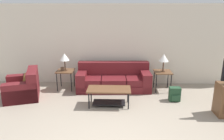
# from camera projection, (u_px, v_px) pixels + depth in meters

# --- Properties ---
(wall_back) EXTENTS (9.04, 0.06, 2.60)m
(wall_back) POSITION_uv_depth(u_px,v_px,m) (115.00, 45.00, 7.13)
(wall_back) COLOR silver
(wall_back) RESTS_ON ground_plane
(couch) EXTENTS (2.28, 0.97, 0.82)m
(couch) POSITION_uv_depth(u_px,v_px,m) (114.00, 80.00, 6.81)
(couch) COLOR maroon
(couch) RESTS_ON ground_plane
(armchair) EXTENTS (1.17, 1.28, 0.80)m
(armchair) POSITION_uv_depth(u_px,v_px,m) (24.00, 88.00, 6.18)
(armchair) COLOR maroon
(armchair) RESTS_ON ground_plane
(coffee_table) EXTENTS (1.12, 0.54, 0.47)m
(coffee_table) POSITION_uv_depth(u_px,v_px,m) (109.00, 93.00, 5.64)
(coffee_table) COLOR brown
(coffee_table) RESTS_ON ground_plane
(side_table_left) EXTENTS (0.52, 0.52, 0.60)m
(side_table_left) POSITION_uv_depth(u_px,v_px,m) (65.00, 72.00, 6.75)
(side_table_left) COLOR brown
(side_table_left) RESTS_ON ground_plane
(side_table_right) EXTENTS (0.52, 0.52, 0.60)m
(side_table_right) POSITION_uv_depth(u_px,v_px,m) (163.00, 73.00, 6.64)
(side_table_right) COLOR brown
(side_table_right) RESTS_ON ground_plane
(table_lamp_left) EXTENTS (0.29, 0.29, 0.54)m
(table_lamp_left) POSITION_uv_depth(u_px,v_px,m) (64.00, 57.00, 6.62)
(table_lamp_left) COLOR #472D1E
(table_lamp_left) RESTS_ON side_table_left
(table_lamp_right) EXTENTS (0.29, 0.29, 0.54)m
(table_lamp_right) POSITION_uv_depth(u_px,v_px,m) (164.00, 58.00, 6.51)
(table_lamp_right) COLOR #472D1E
(table_lamp_right) RESTS_ON side_table_right
(backpack) EXTENTS (0.30, 0.27, 0.38)m
(backpack) POSITION_uv_depth(u_px,v_px,m) (175.00, 94.00, 5.97)
(backpack) COLOR #23472D
(backpack) RESTS_ON ground_plane
(picture_frame) EXTENTS (0.10, 0.04, 0.13)m
(picture_frame) POSITION_uv_depth(u_px,v_px,m) (62.00, 69.00, 6.64)
(picture_frame) COLOR #4C3828
(picture_frame) RESTS_ON side_table_left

